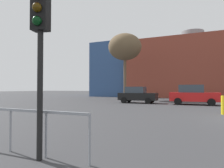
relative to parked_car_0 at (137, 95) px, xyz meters
The scene contains 6 objects.
building_backdrop 19.80m from the parked_car_0, 74.21° to the left, with size 36.82×13.22×12.01m.
parked_car_0 is the anchor object (origin of this frame).
parked_car_1 5.45m from the parked_car_0, ahead, with size 4.32×2.12×1.87m.
traffic_light_near_left 16.96m from the parked_car_0, 81.24° to the right, with size 0.41×0.39×3.65m.
bare_tree_2 8.80m from the parked_car_0, 121.81° to the left, with size 4.56×4.56×9.08m.
bollard_yellow_1 9.88m from the parked_car_0, 43.90° to the right, with size 0.24×0.24×1.10m, color yellow.
Camera 1 is at (-2.73, -11.10, 1.51)m, focal length 30.98 mm.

